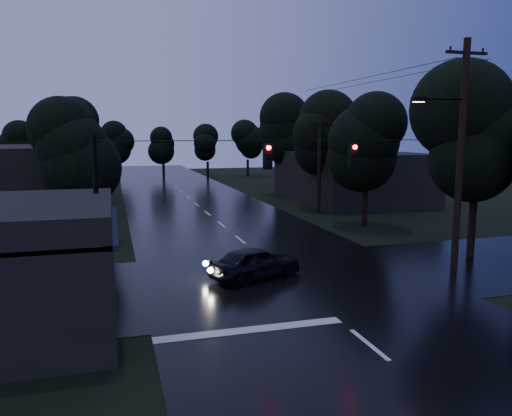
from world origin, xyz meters
TOP-DOWN VIEW (x-y plane):
  - main_road at (0.00, 30.00)m, footprint 12.00×120.00m
  - cross_street at (0.00, 12.00)m, footprint 60.00×9.00m
  - building_far_right at (14.00, 34.00)m, footprint 10.00×14.00m
  - building_far_left at (-14.00, 40.00)m, footprint 10.00×16.00m
  - utility_pole_main at (7.41, 11.00)m, footprint 3.50×0.30m
  - utility_pole_far at (8.30, 28.00)m, footprint 2.00×0.30m
  - anchor_pole_left at (-7.50, 11.00)m, footprint 0.18×0.18m
  - span_signals at (0.56, 10.99)m, footprint 15.00×0.37m
  - tree_corner_near at (10.00, 13.00)m, footprint 4.48×4.48m
  - tree_left_a at (-9.00, 22.00)m, footprint 3.92×3.92m
  - tree_left_b at (-9.60, 30.00)m, footprint 4.20×4.20m
  - tree_left_c at (-10.20, 40.00)m, footprint 4.48×4.48m
  - tree_right_a at (9.00, 22.00)m, footprint 4.20×4.20m
  - tree_right_b at (9.60, 30.00)m, footprint 4.48×4.48m
  - tree_right_c at (10.20, 40.00)m, footprint 4.76×4.76m
  - car at (-1.28, 12.42)m, footprint 4.32×2.84m

SIDE VIEW (x-z plane):
  - main_road at x=0.00m, z-range -0.01..0.01m
  - cross_street at x=0.00m, z-range -0.01..0.01m
  - car at x=-1.28m, z-range 0.00..1.37m
  - building_far_right at x=14.00m, z-range 0.00..4.40m
  - building_far_left at x=-14.00m, z-range 0.00..5.00m
  - anchor_pole_left at x=-7.50m, z-range 0.00..6.00m
  - utility_pole_far at x=8.30m, z-range 0.13..7.63m
  - tree_left_a at x=-9.00m, z-range 1.11..9.37m
  - span_signals at x=0.56m, z-range 4.69..5.80m
  - utility_pole_main at x=7.41m, z-range 0.26..10.26m
  - tree_left_b at x=-9.60m, z-range 1.19..10.04m
  - tree_right_a at x=9.00m, z-range 1.19..10.04m
  - tree_corner_near at x=10.00m, z-range 1.27..10.71m
  - tree_left_c at x=-10.20m, z-range 1.27..10.71m
  - tree_right_b at x=9.60m, z-range 1.27..10.71m
  - tree_right_c at x=10.20m, z-range 1.35..11.38m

